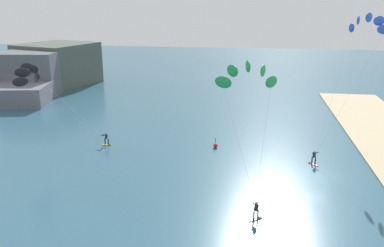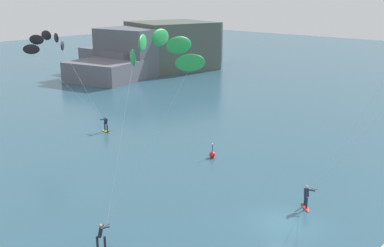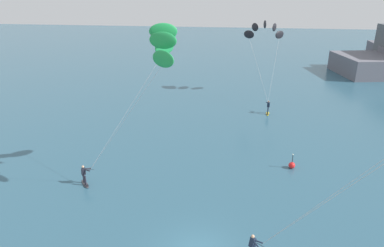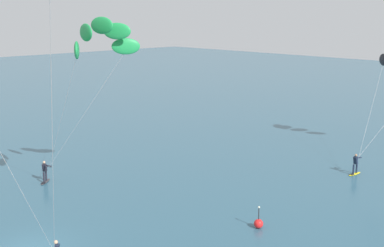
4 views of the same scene
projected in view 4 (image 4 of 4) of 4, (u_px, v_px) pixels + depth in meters
The scene contains 2 objects.
kitesurfer_mid_water at pixel (100, 43), 33.07m from camera, with size 8.36×5.91×12.36m.
marker_buoy at pixel (259, 223), 30.56m from camera, with size 0.56×0.56×1.38m.
Camera 4 is at (24.47, -11.44, 12.62)m, focal length 47.94 mm.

